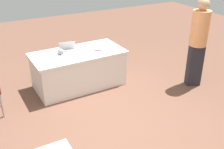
# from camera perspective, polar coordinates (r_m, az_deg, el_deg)

# --- Properties ---
(ground_plane) EXTENTS (14.40, 14.40, 0.00)m
(ground_plane) POSITION_cam_1_polar(r_m,az_deg,el_deg) (4.54, -0.31, -10.23)
(ground_plane) COLOR brown
(table_foreground) EXTENTS (1.83, 0.96, 0.72)m
(table_foreground) POSITION_cam_1_polar(r_m,az_deg,el_deg) (5.54, -6.93, 1.13)
(table_foreground) COLOR silver
(table_foreground) RESTS_ON ground
(person_attendee_browsing) EXTENTS (0.45, 0.45, 1.76)m
(person_attendee_browsing) POSITION_cam_1_polar(r_m,az_deg,el_deg) (5.57, 17.53, 7.13)
(person_attendee_browsing) COLOR #26262D
(person_attendee_browsing) RESTS_ON ground
(laptop_silver) EXTENTS (0.36, 0.33, 0.21)m
(laptop_silver) POSITION_cam_1_polar(r_m,az_deg,el_deg) (5.37, -9.06, 4.80)
(laptop_silver) COLOR silver
(laptop_silver) RESTS_ON table_foreground
(yarn_ball) EXTENTS (0.12, 0.12, 0.12)m
(yarn_ball) POSITION_cam_1_polar(r_m,az_deg,el_deg) (5.33, -10.61, 4.72)
(yarn_ball) COLOR gray
(yarn_ball) RESTS_ON table_foreground
(scissors_red) EXTENTS (0.15, 0.16, 0.01)m
(scissors_red) POSITION_cam_1_polar(r_m,az_deg,el_deg) (5.45, -3.00, 5.02)
(scissors_red) COLOR red
(scissors_red) RESTS_ON table_foreground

